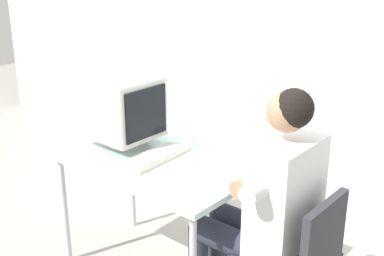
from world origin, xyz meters
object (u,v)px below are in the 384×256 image
crt_monitor (124,108)px  desk_mug (187,140)px  person_seated (264,205)px  keyboard (156,157)px  desk (156,169)px

crt_monitor → desk_mug: 0.42m
person_seated → keyboard: bearing=-178.1°
keyboard → desk_mug: size_ratio=4.82×
crt_monitor → keyboard: 0.37m
desk → crt_monitor: 0.42m
keyboard → crt_monitor: bearing=170.7°
desk → keyboard: bearing=-6.7°
keyboard → desk_mug: desk_mug is taller
desk_mug → person_seated: bearing=-18.0°
crt_monitor → keyboard: (0.30, -0.05, -0.21)m
keyboard → person_seated: 0.71m
desk → person_seated: size_ratio=0.88×
desk → desk_mug: size_ratio=12.79×
crt_monitor → person_seated: size_ratio=0.32×
person_seated → desk_mug: person_seated is taller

